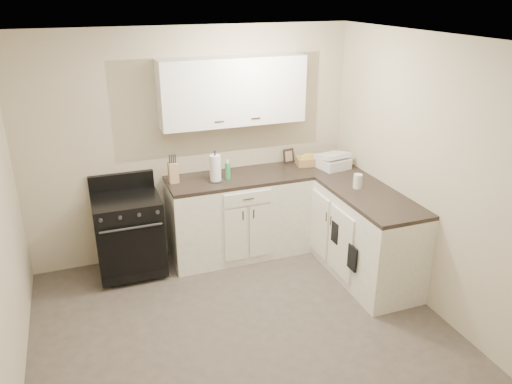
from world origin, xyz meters
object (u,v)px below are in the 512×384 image
object	(u,v)px
stove	(129,234)
wicker_basket	(309,161)
paper_towel	(215,168)
knife_block	(173,173)
countertop_grill	(333,163)

from	to	relation	value
stove	wicker_basket	bearing A→B (deg)	2.86
wicker_basket	paper_towel	bearing A→B (deg)	-173.82
knife_block	countertop_grill	distance (m)	1.80
paper_towel	countertop_grill	xyz separation A→B (m)	(1.36, -0.06, -0.08)
knife_block	wicker_basket	bearing A→B (deg)	-2.20
stove	knife_block	xyz separation A→B (m)	(0.52, 0.09, 0.59)
paper_towel	countertop_grill	size ratio (longest dim) A/B	0.90
knife_block	paper_towel	xyz separation A→B (m)	(0.43, -0.11, 0.03)
countertop_grill	paper_towel	bearing A→B (deg)	167.82
knife_block	paper_towel	distance (m)	0.44
paper_towel	wicker_basket	size ratio (longest dim) A/B	1.03
paper_towel	wicker_basket	bearing A→B (deg)	6.18
countertop_grill	wicker_basket	bearing A→B (deg)	129.55
stove	paper_towel	bearing A→B (deg)	-1.18
knife_block	paper_towel	world-z (taller)	paper_towel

